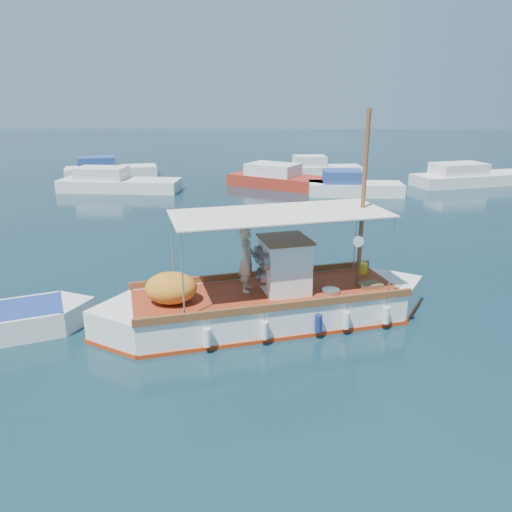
{
  "coord_description": "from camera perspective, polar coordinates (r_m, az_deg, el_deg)",
  "views": [
    {
      "loc": [
        -0.16,
        -13.93,
        6.39
      ],
      "look_at": [
        -0.53,
        0.0,
        1.8
      ],
      "focal_mm": 35.0,
      "sensor_mm": 36.0,
      "label": 1
    }
  ],
  "objects": [
    {
      "name": "bg_boat_nw",
      "position": [
        35.36,
        -15.67,
        7.95
      ],
      "size": [
        8.17,
        2.93,
        1.8
      ],
      "rotation": [
        0.0,
        0.0,
        -0.07
      ],
      "color": "silver",
      "rests_on": "ground"
    },
    {
      "name": "bg_boat_far_w",
      "position": [
        41.68,
        -16.49,
        9.35
      ],
      "size": [
        7.31,
        4.2,
        1.8
      ],
      "rotation": [
        0.0,
        0.0,
        0.29
      ],
      "color": "silver",
      "rests_on": "ground"
    },
    {
      "name": "fishing_caique",
      "position": [
        14.51,
        1.09,
        -5.51
      ],
      "size": [
        9.7,
        4.77,
        6.18
      ],
      "rotation": [
        0.0,
        0.0,
        0.29
      ],
      "color": "white",
      "rests_on": "ground"
    },
    {
      "name": "ground",
      "position": [
        15.32,
        2.0,
        -6.43
      ],
      "size": [
        160.0,
        160.0,
        0.0
      ],
      "primitive_type": "plane",
      "color": "black",
      "rests_on": "ground"
    },
    {
      "name": "bg_boat_ne",
      "position": [
        33.31,
        10.96,
        7.7
      ],
      "size": [
        6.06,
        2.37,
        1.8
      ],
      "rotation": [
        0.0,
        0.0,
        -0.03
      ],
      "color": "silver",
      "rests_on": "ground"
    },
    {
      "name": "bg_boat_e",
      "position": [
        39.56,
        23.28,
        8.19
      ],
      "size": [
        9.41,
        5.19,
        1.8
      ],
      "rotation": [
        0.0,
        0.0,
        0.3
      ],
      "color": "silver",
      "rests_on": "ground"
    },
    {
      "name": "bg_boat_far_n",
      "position": [
        40.74,
        7.15,
        9.76
      ],
      "size": [
        6.45,
        2.6,
        1.8
      ],
      "rotation": [
        0.0,
        0.0,
        0.1
      ],
      "color": "silver",
      "rests_on": "ground"
    },
    {
      "name": "bg_boat_n",
      "position": [
        35.43,
        3.41,
        8.61
      ],
      "size": [
        8.94,
        6.66,
        1.8
      ],
      "rotation": [
        0.0,
        0.0,
        -0.51
      ],
      "color": "maroon",
      "rests_on": "ground"
    }
  ]
}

